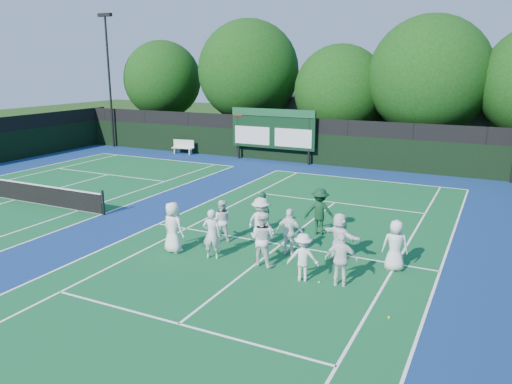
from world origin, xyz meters
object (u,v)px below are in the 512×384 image
at_px(scoreboard, 273,129).
at_px(bench, 183,146).
at_px(coach_left, 263,211).
at_px(tennis_net, 15,190).

xyz_separation_m(scoreboard, bench, (-7.08, -0.21, -1.63)).
bearing_deg(scoreboard, coach_left, -66.90).
relative_size(bench, coach_left, 1.08).
xyz_separation_m(scoreboard, tennis_net, (-6.99, -14.59, -1.70)).
bearing_deg(coach_left, scoreboard, -62.67).
relative_size(scoreboard, bench, 3.57).
distance_m(tennis_net, coach_left, 12.76).
distance_m(scoreboard, coach_left, 14.62).
bearing_deg(coach_left, tennis_net, 9.62).
relative_size(scoreboard, coach_left, 3.84).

